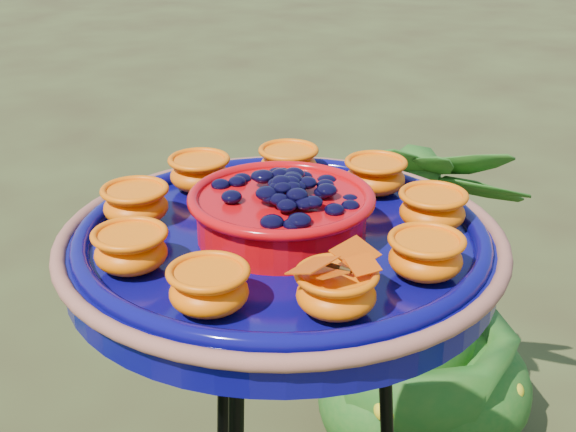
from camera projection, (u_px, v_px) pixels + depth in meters
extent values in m
torus|color=black|center=(282.00, 280.00, 0.94)|extent=(0.31, 0.31, 0.02)
cylinder|color=#090752|center=(282.00, 253.00, 0.93)|extent=(0.54, 0.54, 0.04)
torus|color=#965144|center=(282.00, 238.00, 0.92)|extent=(0.52, 0.52, 0.02)
torus|color=#090752|center=(282.00, 234.00, 0.92)|extent=(0.48, 0.48, 0.02)
cylinder|color=#BB070B|center=(282.00, 217.00, 0.91)|extent=(0.21, 0.21, 0.05)
torus|color=#BB070B|center=(282.00, 197.00, 0.90)|extent=(0.21, 0.21, 0.01)
ellipsoid|color=black|center=(281.00, 192.00, 0.90)|extent=(0.17, 0.17, 0.04)
ellipsoid|color=#FF6202|center=(375.00, 179.00, 1.03)|extent=(0.08, 0.08, 0.04)
cylinder|color=#FF6A05|center=(376.00, 165.00, 1.02)|extent=(0.07, 0.07, 0.01)
ellipsoid|color=#FF6202|center=(289.00, 166.00, 1.07)|extent=(0.08, 0.08, 0.04)
cylinder|color=#FF6A05|center=(289.00, 152.00, 1.07)|extent=(0.07, 0.07, 0.01)
ellipsoid|color=#FF6202|center=(200.00, 176.00, 1.04)|extent=(0.08, 0.08, 0.04)
cylinder|color=#FF6A05|center=(199.00, 162.00, 1.03)|extent=(0.07, 0.07, 0.01)
ellipsoid|color=#FF6202|center=(136.00, 207.00, 0.95)|extent=(0.08, 0.08, 0.04)
cylinder|color=#FF6A05|center=(135.00, 192.00, 0.94)|extent=(0.07, 0.07, 0.01)
ellipsoid|color=#FF6202|center=(131.00, 253.00, 0.84)|extent=(0.08, 0.08, 0.04)
cylinder|color=#FF6A05|center=(130.00, 237.00, 0.83)|extent=(0.07, 0.07, 0.01)
ellipsoid|color=#FF6202|center=(209.00, 292.00, 0.76)|extent=(0.08, 0.08, 0.04)
cylinder|color=#FF6A05|center=(208.00, 275.00, 0.76)|extent=(0.07, 0.07, 0.01)
ellipsoid|color=#FF6202|center=(336.00, 295.00, 0.76)|extent=(0.08, 0.08, 0.04)
cylinder|color=#FF6A05|center=(337.00, 277.00, 0.75)|extent=(0.07, 0.07, 0.01)
ellipsoid|color=#FF6202|center=(425.00, 259.00, 0.83)|extent=(0.08, 0.08, 0.04)
cylinder|color=#FF6A05|center=(427.00, 243.00, 0.82)|extent=(0.07, 0.07, 0.01)
ellipsoid|color=#FF6202|center=(432.00, 213.00, 0.93)|extent=(0.08, 0.08, 0.04)
cylinder|color=#FF6A05|center=(433.00, 198.00, 0.93)|extent=(0.07, 0.07, 0.01)
cylinder|color=black|center=(337.00, 267.00, 0.75)|extent=(0.02, 0.03, 0.00)
cube|color=#FF6605|center=(313.00, 265.00, 0.74)|extent=(0.05, 0.04, 0.01)
cube|color=#FF6605|center=(356.00, 253.00, 0.76)|extent=(0.05, 0.04, 0.01)
imported|color=#195316|center=(421.00, 298.00, 1.95)|extent=(0.69, 0.69, 0.88)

